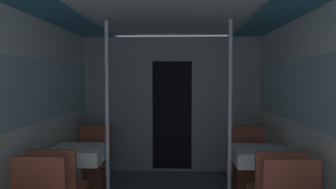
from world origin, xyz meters
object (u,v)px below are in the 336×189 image
(support_pole_left_1, at_px, (107,115))
(support_pole_right_1, at_px, (230,116))
(chair_left_far_1, at_px, (92,171))
(dining_table_left_1, at_px, (78,157))
(dining_table_right_1, at_px, (261,159))
(chair_right_far_1, at_px, (250,173))

(support_pole_left_1, relative_size, support_pole_right_1, 1.00)
(support_pole_right_1, bearing_deg, chair_left_far_1, 161.61)
(dining_table_left_1, distance_m, chair_left_far_1, 0.68)
(dining_table_right_1, xyz_separation_m, chair_right_far_1, (0.00, 0.59, -0.34))
(dining_table_right_1, relative_size, support_pole_right_1, 0.33)
(chair_right_far_1, relative_size, support_pole_right_1, 0.39)
(support_pole_right_1, bearing_deg, dining_table_left_1, 180.00)
(support_pole_right_1, bearing_deg, support_pole_left_1, 180.00)
(dining_table_right_1, xyz_separation_m, support_pole_right_1, (-0.36, 0.00, 0.49))
(support_pole_left_1, xyz_separation_m, chair_right_far_1, (1.78, 0.59, -0.83))
(dining_table_left_1, height_order, support_pole_left_1, support_pole_left_1)
(support_pole_left_1, xyz_separation_m, support_pole_right_1, (1.43, 0.00, 0.00))
(chair_right_far_1, height_order, support_pole_right_1, support_pole_right_1)
(chair_left_far_1, height_order, support_pole_left_1, support_pole_left_1)
(dining_table_left_1, xyz_separation_m, dining_table_right_1, (2.14, 0.00, 0.00))
(chair_left_far_1, height_order, chair_right_far_1, same)
(chair_right_far_1, xyz_separation_m, support_pole_right_1, (-0.36, -0.59, 0.83))
(chair_left_far_1, bearing_deg, dining_table_left_1, 90.00)
(dining_table_left_1, xyz_separation_m, support_pole_right_1, (1.78, 0.00, 0.49))
(dining_table_right_1, bearing_deg, support_pole_right_1, 180.00)
(support_pole_left_1, height_order, chair_right_far_1, support_pole_left_1)
(dining_table_left_1, relative_size, support_pole_right_1, 0.33)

